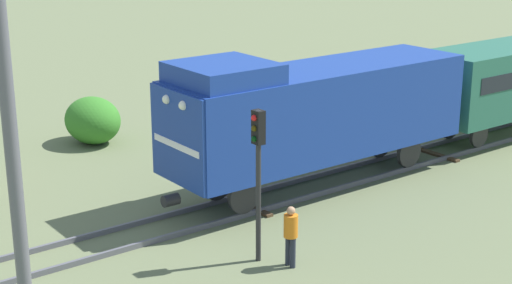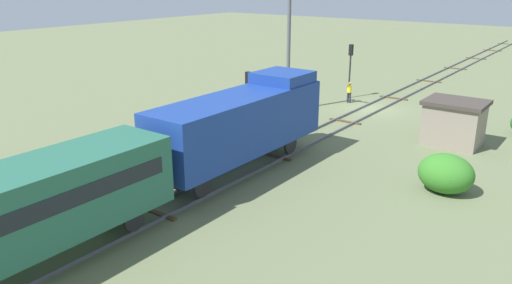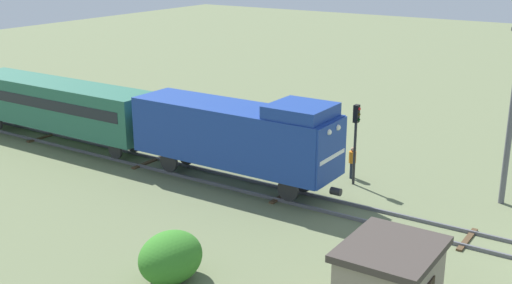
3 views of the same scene
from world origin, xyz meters
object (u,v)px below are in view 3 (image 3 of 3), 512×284
object	(u,v)px
passenger_car_leading	(59,103)
catenary_mast	(512,108)
traffic_signal_mid	(356,130)
relay_hut	(389,283)
worker_by_signal	(352,160)
locomotive	(237,133)

from	to	relation	value
passenger_car_leading	catenary_mast	distance (m)	25.84
traffic_signal_mid	passenger_car_leading	bearing A→B (deg)	100.54
catenary_mast	relay_hut	world-z (taller)	catenary_mast
worker_by_signal	catenary_mast	size ratio (longest dim) A/B	0.19
worker_by_signal	relay_hut	world-z (taller)	relay_hut
catenary_mast	locomotive	bearing A→B (deg)	112.50
traffic_signal_mid	catenary_mast	distance (m)	7.37
worker_by_signal	traffic_signal_mid	bearing A→B (deg)	-67.22
catenary_mast	relay_hut	bearing A→B (deg)	176.88
worker_by_signal	relay_hut	xyz separation A→B (m)	(-11.70, -6.79, 0.40)
catenary_mast	relay_hut	size ratio (longest dim) A/B	2.53
locomotive	passenger_car_leading	world-z (taller)	locomotive
traffic_signal_mid	worker_by_signal	bearing A→B (deg)	30.72
locomotive	worker_by_signal	bearing A→B (deg)	-46.78
worker_by_signal	locomotive	bearing A→B (deg)	-144.73
passenger_car_leading	worker_by_signal	xyz separation A→B (m)	(4.20, -17.80, -1.53)
traffic_signal_mid	catenary_mast	world-z (taller)	catenary_mast
traffic_signal_mid	locomotive	bearing A→B (deg)	124.51
locomotive	catenary_mast	xyz separation A→B (m)	(4.94, -11.94, 1.91)
worker_by_signal	catenary_mast	bearing A→B (deg)	-2.26
traffic_signal_mid	worker_by_signal	size ratio (longest dim) A/B	2.48
locomotive	worker_by_signal	xyz separation A→B (m)	(4.20, -4.47, -1.78)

